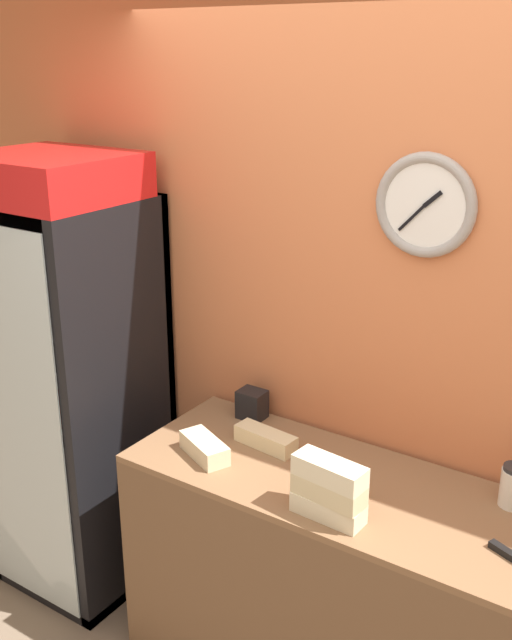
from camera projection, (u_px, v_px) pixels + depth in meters
name	position (u px, v px, depth m)	size (l,w,h in m)	color
wall_back	(413.00, 343.00, 2.70)	(5.20, 0.09, 2.70)	#D17547
prep_counter	(357.00, 599.00, 2.73)	(1.75, 0.61, 0.92)	brown
beverage_cooler	(79.00, 361.00, 3.29)	(0.63, 0.63, 1.97)	black
sandwich_stack_bottom	(328.00, 508.00, 2.42)	(0.25, 0.10, 0.07)	beige
sandwich_stack_middle	(329.00, 489.00, 2.40)	(0.25, 0.12, 0.07)	beige
sandwich_stack_top	(330.00, 471.00, 2.37)	(0.25, 0.12, 0.07)	beige
sandwich_flat_left	(204.00, 448.00, 2.78)	(0.24, 0.18, 0.07)	beige
sandwich_flat_right	(266.00, 439.00, 2.85)	(0.26, 0.11, 0.07)	beige
napkin_dispenser	(252.00, 404.00, 3.06)	(0.11, 0.09, 0.12)	black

